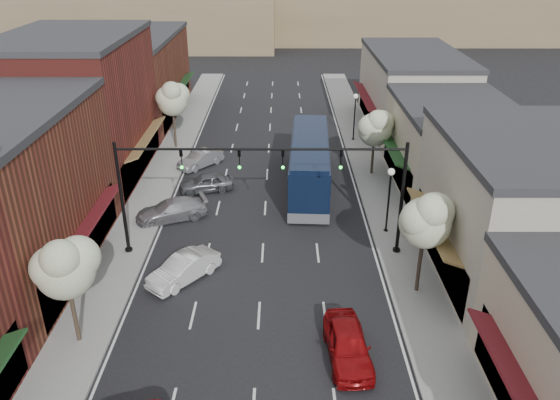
{
  "coord_description": "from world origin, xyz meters",
  "views": [
    {
      "loc": [
        1.1,
        -20.05,
        17.03
      ],
      "look_at": [
        1.04,
        10.73,
        2.2
      ],
      "focal_mm": 35.0,
      "sensor_mm": 36.0,
      "label": 1
    }
  ],
  "objects_px": {
    "signal_mast_left": "(162,182)",
    "lamp_post_far": "(355,109)",
    "coach_bus": "(309,163)",
    "red_hatchback": "(348,344)",
    "parked_car_e": "(201,159)",
    "tree_left_far": "(172,98)",
    "lamp_post_near": "(390,190)",
    "tree_right_near": "(427,219)",
    "signal_mast_right": "(361,182)",
    "parked_car_d": "(206,183)",
    "parked_car_b": "(184,269)",
    "tree_right_far": "(376,127)",
    "tree_left_near": "(65,266)",
    "parked_car_c": "(171,210)"
  },
  "relations": [
    {
      "from": "tree_left_near",
      "to": "coach_bus",
      "type": "xyz_separation_m",
      "value": [
        11.46,
        17.59,
        -2.23
      ]
    },
    {
      "from": "lamp_post_near",
      "to": "coach_bus",
      "type": "relative_size",
      "value": 0.35
    },
    {
      "from": "tree_left_near",
      "to": "parked_car_e",
      "type": "height_order",
      "value": "tree_left_near"
    },
    {
      "from": "tree_right_near",
      "to": "lamp_post_near",
      "type": "bearing_deg",
      "value": 94.77
    },
    {
      "from": "signal_mast_right",
      "to": "lamp_post_near",
      "type": "height_order",
      "value": "signal_mast_right"
    },
    {
      "from": "coach_bus",
      "to": "parked_car_d",
      "type": "distance_m",
      "value": 7.8
    },
    {
      "from": "tree_left_far",
      "to": "tree_right_near",
      "type": "bearing_deg",
      "value": -52.96
    },
    {
      "from": "signal_mast_right",
      "to": "tree_left_near",
      "type": "distance_m",
      "value": 16.05
    },
    {
      "from": "signal_mast_right",
      "to": "tree_left_far",
      "type": "bearing_deg",
      "value": 127.71
    },
    {
      "from": "lamp_post_far",
      "to": "red_hatchback",
      "type": "bearing_deg",
      "value": -97.31
    },
    {
      "from": "signal_mast_left",
      "to": "tree_right_near",
      "type": "bearing_deg",
      "value": -16.19
    },
    {
      "from": "tree_right_near",
      "to": "parked_car_c",
      "type": "xyz_separation_m",
      "value": [
        -14.55,
        8.38,
        -3.76
      ]
    },
    {
      "from": "tree_left_near",
      "to": "lamp_post_near",
      "type": "xyz_separation_m",
      "value": [
        16.05,
        10.56,
        -1.22
      ]
    },
    {
      "from": "lamp_post_near",
      "to": "tree_left_far",
      "type": "bearing_deg",
      "value": 136.11
    },
    {
      "from": "red_hatchback",
      "to": "lamp_post_far",
      "type": "bearing_deg",
      "value": 78.61
    },
    {
      "from": "tree_right_far",
      "to": "parked_car_d",
      "type": "xyz_separation_m",
      "value": [
        -12.8,
        -3.12,
        -3.31
      ]
    },
    {
      "from": "coach_bus",
      "to": "tree_right_far",
      "type": "bearing_deg",
      "value": 28.18
    },
    {
      "from": "coach_bus",
      "to": "parked_car_e",
      "type": "distance_m",
      "value": 9.72
    },
    {
      "from": "lamp_post_far",
      "to": "parked_car_c",
      "type": "bearing_deg",
      "value": -131.76
    },
    {
      "from": "coach_bus",
      "to": "red_hatchback",
      "type": "relative_size",
      "value": 2.81
    },
    {
      "from": "parked_car_d",
      "to": "coach_bus",
      "type": "bearing_deg",
      "value": 80.88
    },
    {
      "from": "tree_left_near",
      "to": "red_hatchback",
      "type": "relative_size",
      "value": 1.26
    },
    {
      "from": "parked_car_e",
      "to": "tree_left_far",
      "type": "bearing_deg",
      "value": 163.55
    },
    {
      "from": "signal_mast_left",
      "to": "parked_car_b",
      "type": "relative_size",
      "value": 1.89
    },
    {
      "from": "parked_car_b",
      "to": "parked_car_d",
      "type": "distance_m",
      "value": 11.67
    },
    {
      "from": "tree_right_far",
      "to": "parked_car_d",
      "type": "height_order",
      "value": "tree_right_far"
    },
    {
      "from": "tree_right_near",
      "to": "lamp_post_far",
      "type": "distance_m",
      "value": 24.11
    },
    {
      "from": "signal_mast_right",
      "to": "parked_car_b",
      "type": "distance_m",
      "value": 10.97
    },
    {
      "from": "signal_mast_right",
      "to": "tree_right_near",
      "type": "bearing_deg",
      "value": -56.09
    },
    {
      "from": "red_hatchback",
      "to": "lamp_post_near",
      "type": "bearing_deg",
      "value": 68.04
    },
    {
      "from": "tree_left_near",
      "to": "tree_left_far",
      "type": "height_order",
      "value": "tree_left_far"
    },
    {
      "from": "lamp_post_far",
      "to": "tree_left_far",
      "type": "bearing_deg",
      "value": -172.7
    },
    {
      "from": "lamp_post_near",
      "to": "coach_bus",
      "type": "bearing_deg",
      "value": 123.14
    },
    {
      "from": "parked_car_e",
      "to": "signal_mast_left",
      "type": "bearing_deg",
      "value": -49.57
    },
    {
      "from": "parked_car_b",
      "to": "parked_car_e",
      "type": "xyz_separation_m",
      "value": [
        -1.28,
        16.49,
        -0.05
      ]
    },
    {
      "from": "parked_car_b",
      "to": "parked_car_e",
      "type": "height_order",
      "value": "parked_car_b"
    },
    {
      "from": "signal_mast_left",
      "to": "lamp_post_far",
      "type": "bearing_deg",
      "value": 56.14
    },
    {
      "from": "signal_mast_left",
      "to": "lamp_post_near",
      "type": "xyz_separation_m",
      "value": [
        13.42,
        2.5,
        -1.62
      ]
    },
    {
      "from": "lamp_post_far",
      "to": "parked_car_c",
      "type": "height_order",
      "value": "lamp_post_far"
    },
    {
      "from": "tree_left_far",
      "to": "parked_car_b",
      "type": "xyz_separation_m",
      "value": [
        4.03,
        -20.79,
        -3.89
      ]
    },
    {
      "from": "parked_car_b",
      "to": "lamp_post_near",
      "type": "bearing_deg",
      "value": 63.43
    },
    {
      "from": "tree_right_near",
      "to": "tree_left_far",
      "type": "height_order",
      "value": "tree_left_far"
    },
    {
      "from": "signal_mast_left",
      "to": "tree_left_near",
      "type": "distance_m",
      "value": 8.48
    },
    {
      "from": "tree_right_far",
      "to": "tree_left_near",
      "type": "distance_m",
      "value": 25.99
    },
    {
      "from": "signal_mast_right",
      "to": "red_hatchback",
      "type": "xyz_separation_m",
      "value": [
        -1.55,
        -9.04,
        -3.85
      ]
    },
    {
      "from": "tree_right_near",
      "to": "parked_car_b",
      "type": "height_order",
      "value": "tree_right_near"
    },
    {
      "from": "tree_right_far",
      "to": "lamp_post_near",
      "type": "height_order",
      "value": "tree_right_far"
    },
    {
      "from": "tree_left_far",
      "to": "parked_car_d",
      "type": "distance_m",
      "value": 10.63
    },
    {
      "from": "signal_mast_left",
      "to": "coach_bus",
      "type": "height_order",
      "value": "signal_mast_left"
    },
    {
      "from": "tree_left_near",
      "to": "red_hatchback",
      "type": "distance_m",
      "value": 12.84
    }
  ]
}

